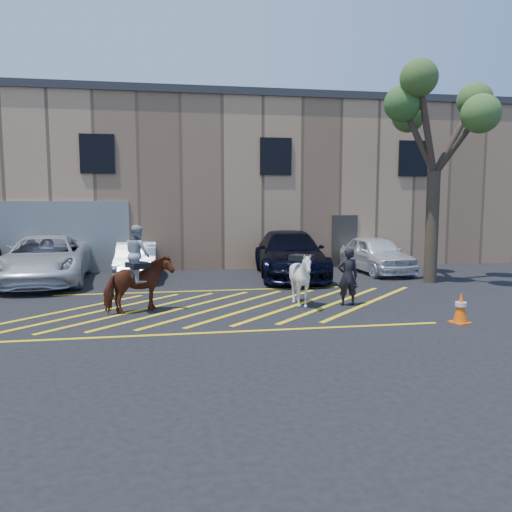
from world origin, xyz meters
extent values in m
plane|color=black|center=(0.00, 0.00, 0.00)|extent=(90.00, 90.00, 0.00)
imported|color=silver|center=(-5.53, 4.68, 0.81)|extent=(3.15, 6.01, 1.61)
imported|color=#8F969C|center=(-2.51, 5.17, 0.66)|extent=(1.49, 4.03, 1.32)
imported|color=black|center=(3.07, 4.70, 0.84)|extent=(2.91, 5.97, 1.67)
imported|color=white|center=(6.66, 5.19, 0.72)|extent=(1.96, 4.31, 1.43)
imported|color=black|center=(3.42, -0.56, 0.78)|extent=(0.60, 0.41, 1.57)
cube|color=tan|center=(0.00, 12.00, 3.50)|extent=(32.00, 10.00, 7.00)
cube|color=#2D2D30|center=(0.00, 12.00, 7.15)|extent=(32.20, 10.20, 0.30)
cube|color=black|center=(-4.00, 6.96, 4.60)|extent=(1.30, 0.08, 1.50)
cube|color=black|center=(3.00, 6.96, 4.60)|extent=(1.30, 0.08, 1.50)
cube|color=black|center=(9.00, 6.96, 4.60)|extent=(1.30, 0.08, 1.50)
cube|color=#38332D|center=(6.00, 6.96, 1.10)|extent=(1.10, 0.08, 2.20)
cube|color=yellow|center=(-4.20, -0.30, 0.01)|extent=(4.20, 4.20, 0.01)
cube|color=yellow|center=(-3.15, -0.30, 0.01)|extent=(4.20, 4.20, 0.01)
cube|color=yellow|center=(-2.10, -0.30, 0.01)|extent=(4.20, 4.20, 0.01)
cube|color=yellow|center=(-1.05, -0.30, 0.01)|extent=(4.20, 4.20, 0.01)
cube|color=yellow|center=(0.00, -0.30, 0.01)|extent=(4.20, 4.20, 0.01)
cube|color=yellow|center=(1.05, -0.30, 0.01)|extent=(4.20, 4.20, 0.01)
cube|color=yellow|center=(2.10, -0.30, 0.01)|extent=(4.20, 4.20, 0.01)
cube|color=yellow|center=(3.15, -0.30, 0.01)|extent=(4.20, 4.20, 0.01)
cube|color=yellow|center=(4.20, -0.30, 0.01)|extent=(4.20, 4.20, 0.01)
cube|color=yellow|center=(0.00, 2.20, 0.01)|extent=(9.50, 0.12, 0.01)
cube|color=yellow|center=(0.00, -2.80, 0.01)|extent=(9.50, 0.12, 0.01)
imported|color=#5C2815|center=(-2.08, -0.52, 0.71)|extent=(1.84, 1.46, 1.42)
imported|color=#9FA3A9|center=(-2.08, -0.52, 1.50)|extent=(0.81, 0.88, 1.45)
cube|color=black|center=(-2.08, -0.52, 1.20)|extent=(0.67, 0.71, 0.14)
imported|color=white|center=(2.16, -0.46, 0.74)|extent=(1.78, 1.78, 1.47)
cube|color=black|center=(2.16, -0.46, 1.31)|extent=(0.72, 0.72, 0.14)
cube|color=#FF620A|center=(5.31, -2.88, 0.01)|extent=(0.47, 0.47, 0.03)
cone|color=#FF580A|center=(5.31, -2.88, 0.38)|extent=(0.32, 0.32, 0.70)
cylinder|color=silver|center=(5.31, -2.88, 0.44)|extent=(0.25, 0.25, 0.10)
cylinder|color=#473B2B|center=(7.57, 2.62, 1.90)|extent=(0.44, 0.44, 3.80)
cylinder|color=#443429|center=(8.35, 2.76, 4.97)|extent=(1.76, 0.51, 2.68)
cylinder|color=#4A352D|center=(7.50, 3.48, 4.80)|extent=(0.33, 1.88, 2.34)
cylinder|color=#493A2C|center=(6.96, 2.62, 4.85)|extent=(1.40, 0.20, 2.39)
cylinder|color=#433628|center=(7.91, 1.89, 4.59)|extent=(0.78, 1.62, 1.96)
cylinder|color=#47342B|center=(7.10, 2.35, 5.20)|extent=(1.16, 0.77, 3.11)
sphere|color=#587231|center=(9.14, 2.90, 6.24)|extent=(1.20, 1.20, 1.20)
sphere|color=#456D2E|center=(7.42, 4.34, 5.91)|extent=(1.20, 1.20, 1.20)
sphere|color=#3C692D|center=(6.35, 2.62, 6.00)|extent=(1.20, 1.20, 1.20)
sphere|color=#4E7331|center=(8.25, 1.17, 5.48)|extent=(1.20, 1.20, 1.20)
sphere|color=#4E662B|center=(6.62, 2.07, 6.71)|extent=(1.20, 1.20, 1.20)
camera|label=1|loc=(-1.22, -13.22, 2.82)|focal=35.00mm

